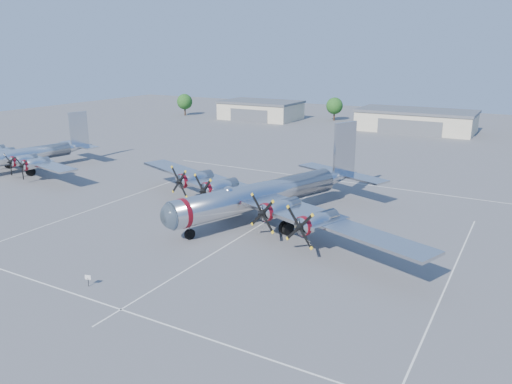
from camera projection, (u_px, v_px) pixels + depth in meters
The scene contains 9 objects.
ground at pixel (256, 227), 58.37m from camera, with size 260.00×260.00×0.00m, color #58585A.
parking_lines at pixel (249, 232), 56.91m from camera, with size 60.00×50.08×0.01m.
hangar_west at pixel (261, 110), 147.47m from camera, with size 22.60×14.60×5.40m.
hangar_center at pixel (416, 120), 126.10m from camera, with size 28.60×14.60×5.40m.
tree_far_west at pixel (185, 102), 155.61m from camera, with size 4.80×4.80×6.64m.
tree_west at pixel (334, 106), 144.27m from camera, with size 4.80×4.80×6.64m.
main_bomber_b29 at pixel (267, 218), 61.65m from camera, with size 47.97×32.81×10.61m, color silver, non-canonical shape.
bomber_west at pixel (28, 170), 85.80m from camera, with size 34.48×24.41×9.11m, color silver, non-canonical shape.
info_placard at pixel (88, 278), 43.71m from camera, with size 0.55×0.21×1.07m.
Camera 1 is at (27.14, -47.78, 20.14)m, focal length 35.00 mm.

